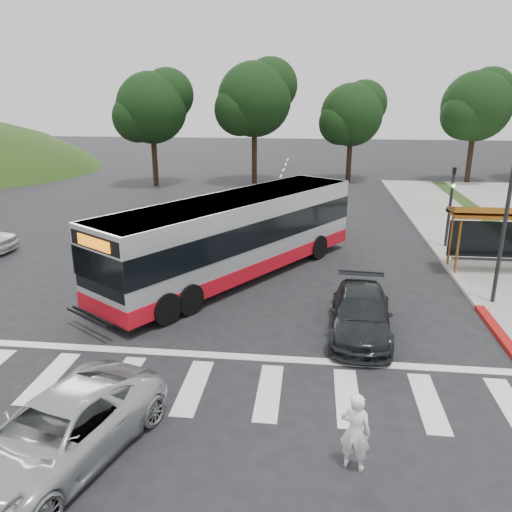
# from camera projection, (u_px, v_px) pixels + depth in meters

# --- Properties ---
(ground) EXTENTS (140.00, 140.00, 0.00)m
(ground) POSITION_uv_depth(u_px,v_px,m) (226.00, 309.00, 17.82)
(ground) COLOR black
(ground) RESTS_ON ground
(sidewalk_east) EXTENTS (4.00, 40.00, 0.12)m
(sidewalk_east) POSITION_uv_depth(u_px,v_px,m) (477.00, 251.00, 24.17)
(sidewalk_east) COLOR gray
(sidewalk_east) RESTS_ON ground
(curb_east) EXTENTS (0.30, 40.00, 0.15)m
(curb_east) POSITION_uv_depth(u_px,v_px,m) (435.00, 249.00, 24.38)
(curb_east) COLOR #9E9991
(curb_east) RESTS_ON ground
(curb_east_red) EXTENTS (0.32, 6.00, 0.15)m
(curb_east_red) POSITION_uv_depth(u_px,v_px,m) (510.00, 348.00, 14.94)
(curb_east_red) COLOR maroon
(curb_east_red) RESTS_ON ground
(crosswalk_ladder) EXTENTS (18.00, 2.60, 0.01)m
(crosswalk_ladder) POSITION_uv_depth(u_px,v_px,m) (193.00, 387.00, 13.09)
(crosswalk_ladder) COLOR silver
(crosswalk_ladder) RESTS_ON ground
(bus_shelter) EXTENTS (4.20, 1.60, 2.86)m
(bus_shelter) POSITION_uv_depth(u_px,v_px,m) (501.00, 219.00, 20.74)
(bus_shelter) COLOR #8F5017
(bus_shelter) RESTS_ON sidewalk_east
(traffic_signal_ne_tall) EXTENTS (0.18, 0.37, 6.50)m
(traffic_signal_ne_tall) POSITION_uv_depth(u_px,v_px,m) (509.00, 200.00, 16.99)
(traffic_signal_ne_tall) COLOR black
(traffic_signal_ne_tall) RESTS_ON ground
(traffic_signal_ne_short) EXTENTS (0.18, 0.37, 4.00)m
(traffic_signal_ne_short) POSITION_uv_depth(u_px,v_px,m) (451.00, 199.00, 24.03)
(traffic_signal_ne_short) COLOR black
(traffic_signal_ne_short) RESTS_ON ground
(tree_ne_a) EXTENTS (6.16, 5.74, 9.30)m
(tree_ne_a) POSITION_uv_depth(u_px,v_px,m) (477.00, 105.00, 40.59)
(tree_ne_a) COLOR black
(tree_ne_a) RESTS_ON parking_lot
(tree_north_a) EXTENTS (6.60, 6.15, 10.17)m
(tree_north_a) POSITION_uv_depth(u_px,v_px,m) (255.00, 98.00, 40.47)
(tree_north_a) COLOR black
(tree_north_a) RESTS_ON ground
(tree_north_b) EXTENTS (5.72, 5.33, 8.43)m
(tree_north_b) POSITION_uv_depth(u_px,v_px,m) (352.00, 114.00, 41.89)
(tree_north_b) COLOR black
(tree_north_b) RESTS_ON ground
(tree_north_c) EXTENTS (6.16, 5.74, 9.30)m
(tree_north_c) POSITION_uv_depth(u_px,v_px,m) (153.00, 107.00, 39.63)
(tree_north_c) COLOR black
(tree_north_c) RESTS_ON ground
(transit_bus) EXTENTS (9.52, 12.33, 3.35)m
(transit_bus) POSITION_uv_depth(u_px,v_px,m) (236.00, 238.00, 20.52)
(transit_bus) COLOR #ACAEB0
(transit_bus) RESTS_ON ground
(pedestrian) EXTENTS (0.73, 0.59, 1.73)m
(pedestrian) POSITION_uv_depth(u_px,v_px,m) (355.00, 431.00, 10.04)
(pedestrian) COLOR white
(pedestrian) RESTS_ON ground
(dark_sedan) EXTENTS (2.22, 4.76, 1.34)m
(dark_sedan) POSITION_uv_depth(u_px,v_px,m) (361.00, 314.00, 15.85)
(dark_sedan) COLOR black
(dark_sedan) RESTS_ON ground
(silver_suv_south) EXTENTS (3.74, 5.55, 1.41)m
(silver_suv_south) POSITION_uv_depth(u_px,v_px,m) (58.00, 433.00, 10.24)
(silver_suv_south) COLOR #B5B9BB
(silver_suv_south) RESTS_ON ground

